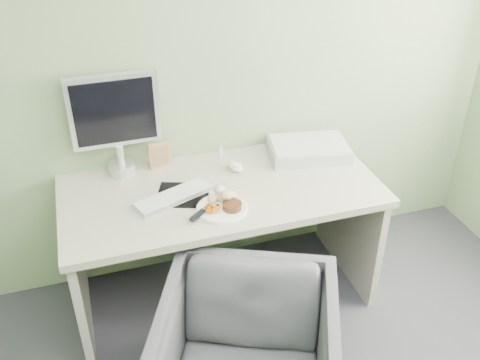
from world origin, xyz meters
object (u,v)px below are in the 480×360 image
object	(u,v)px
desk	(222,217)
monitor	(115,119)
plate	(222,209)
scanner	(309,150)

from	to	relation	value
desk	monitor	xyz separation A→B (m)	(-0.46, 0.31, 0.49)
monitor	plate	bearing A→B (deg)	-51.33
monitor	desk	bearing A→B (deg)	-35.06
plate	desk	bearing A→B (deg)	75.13
scanner	monitor	world-z (taller)	monitor
scanner	desk	bearing A→B (deg)	-152.06
scanner	monitor	distance (m)	1.05
scanner	monitor	size ratio (longest dim) A/B	0.80
plate	scanner	world-z (taller)	scanner
scanner	monitor	bearing A→B (deg)	-177.50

